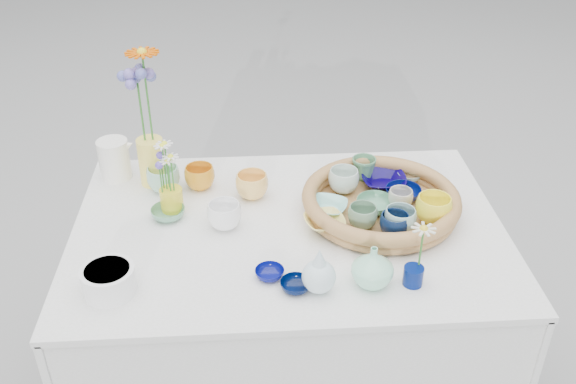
{
  "coord_description": "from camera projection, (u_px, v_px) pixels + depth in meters",
  "views": [
    {
      "loc": [
        -0.1,
        -1.54,
        1.85
      ],
      "look_at": [
        0.0,
        0.02,
        0.87
      ],
      "focal_mm": 40.0,
      "sensor_mm": 36.0,
      "label": 1
    }
  ],
  "objects": [
    {
      "name": "loose_ceramic_5",
      "position": [
        163.0,
        179.0,
        2.03
      ],
      "size": [
        0.14,
        0.14,
        0.08
      ],
      "primitive_type": "imported",
      "rotation": [
        0.0,
        0.0,
        0.38
      ],
      "color": "#96CFB5",
      "rests_on": "display_table"
    },
    {
      "name": "tray_ceramic_6",
      "position": [
        344.0,
        181.0,
        1.99
      ],
      "size": [
        0.11,
        0.11,
        0.08
      ],
      "primitive_type": "imported",
      "rotation": [
        0.0,
        0.0,
        0.17
      ],
      "color": "silver",
      "rests_on": "wicker_tray"
    },
    {
      "name": "loose_ceramic_1",
      "position": [
        252.0,
        186.0,
        2.0
      ],
      "size": [
        0.12,
        0.12,
        0.08
      ],
      "primitive_type": "imported",
      "rotation": [
        0.0,
        0.0,
        0.25
      ],
      "color": "#FFC460",
      "rests_on": "display_table"
    },
    {
      "name": "tall_vase_yellow",
      "position": [
        152.0,
        161.0,
        2.05
      ],
      "size": [
        0.1,
        0.1,
        0.16
      ],
      "primitive_type": "cylinder",
      "rotation": [
        0.0,
        0.0,
        0.28
      ],
      "color": "#FFE558",
      "rests_on": "display_table"
    },
    {
      "name": "tray_ceramic_10",
      "position": [
        324.0,
        222.0,
        1.84
      ],
      "size": [
        0.14,
        0.14,
        0.03
      ],
      "primitive_type": "imported",
      "rotation": [
        0.0,
        0.0,
        0.25
      ],
      "color": "#FFED79",
      "rests_on": "wicker_tray"
    },
    {
      "name": "fluted_bowl",
      "position": [
        109.0,
        280.0,
        1.62
      ],
      "size": [
        0.14,
        0.14,
        0.07
      ],
      "primitive_type": null,
      "rotation": [
        0.0,
        0.0,
        -0.04
      ],
      "color": "white",
      "rests_on": "display_table"
    },
    {
      "name": "bud_vase_seafoam",
      "position": [
        373.0,
        266.0,
        1.63
      ],
      "size": [
        0.13,
        0.13,
        0.11
      ],
      "primitive_type": "imported",
      "rotation": [
        0.0,
        0.0,
        0.18
      ],
      "color": "#9AEAC2",
      "rests_on": "display_table"
    },
    {
      "name": "white_pitcher",
      "position": [
        114.0,
        159.0,
        2.08
      ],
      "size": [
        0.15,
        0.12,
        0.13
      ],
      "primitive_type": null,
      "rotation": [
        0.0,
        0.0,
        -0.11
      ],
      "color": "white",
      "rests_on": "display_table"
    },
    {
      "name": "loose_ceramic_2",
      "position": [
        168.0,
        213.0,
        1.91
      ],
      "size": [
        0.13,
        0.13,
        0.03
      ],
      "primitive_type": "imported",
      "rotation": [
        0.0,
        0.0,
        0.3
      ],
      "color": "#5D9675",
      "rests_on": "display_table"
    },
    {
      "name": "tray_ceramic_1",
      "position": [
        403.0,
        193.0,
        1.97
      ],
      "size": [
        0.11,
        0.11,
        0.03
      ],
      "primitive_type": "imported",
      "rotation": [
        0.0,
        0.0,
        -0.04
      ],
      "color": "#040F50",
      "rests_on": "wicker_tray"
    },
    {
      "name": "loose_ceramic_3",
      "position": [
        224.0,
        216.0,
        1.86
      ],
      "size": [
        0.12,
        0.12,
        0.08
      ],
      "primitive_type": "imported",
      "rotation": [
        0.0,
        0.0,
        -0.24
      ],
      "color": "white",
      "rests_on": "display_table"
    },
    {
      "name": "tray_ceramic_12",
      "position": [
        364.0,
        168.0,
        2.06
      ],
      "size": [
        0.1,
        0.1,
        0.07
      ],
      "primitive_type": "imported",
      "rotation": [
        0.0,
        0.0,
        0.36
      ],
      "color": "#498159",
      "rests_on": "wicker_tray"
    },
    {
      "name": "loose_ceramic_4",
      "position": [
        270.0,
        273.0,
        1.68
      ],
      "size": [
        0.1,
        0.1,
        0.02
      ],
      "primitive_type": "imported",
      "rotation": [
        0.0,
        0.0,
        -0.42
      ],
      "color": "#060B61",
      "rests_on": "display_table"
    },
    {
      "name": "daisy_cup",
      "position": [
        172.0,
        200.0,
        1.93
      ],
      "size": [
        0.08,
        0.08,
        0.07
      ],
      "primitive_type": "cylinder",
      "rotation": [
        0.0,
        0.0,
        -0.24
      ],
      "color": "yellow",
      "rests_on": "display_table"
    },
    {
      "name": "hydrangea",
      "position": [
        141.0,
        109.0,
        1.95
      ],
      "size": [
        0.08,
        0.08,
        0.29
      ],
      "primitive_type": null,
      "rotation": [
        0.0,
        0.0,
        0.01
      ],
      "color": "#565CAB",
      "rests_on": "tall_vase_yellow"
    },
    {
      "name": "gerbera",
      "position": [
        148.0,
        98.0,
        1.93
      ],
      "size": [
        0.12,
        0.12,
        0.3
      ],
      "primitive_type": null,
      "rotation": [
        0.0,
        0.0,
        0.05
      ],
      "color": "#D45100",
      "rests_on": "tall_vase_yellow"
    },
    {
      "name": "wicker_tray",
      "position": [
        381.0,
        202.0,
        1.92
      ],
      "size": [
        0.47,
        0.47,
        0.08
      ],
      "primitive_type": null,
      "color": "brown",
      "rests_on": "display_table"
    },
    {
      "name": "tray_ceramic_9",
      "position": [
        394.0,
        225.0,
        1.8
      ],
      "size": [
        0.09,
        0.09,
        0.07
      ],
      "primitive_type": "imported",
      "rotation": [
        0.0,
        0.0,
        -0.11
      ],
      "color": "#091A3C",
      "rests_on": "wicker_tray"
    },
    {
      "name": "tray_ceramic_3",
      "position": [
        375.0,
        205.0,
        1.91
      ],
      "size": [
        0.13,
        0.13,
        0.04
      ],
      "primitive_type": "imported",
      "rotation": [
        0.0,
        0.0,
        -0.17
      ],
      "color": "#54926F",
      "rests_on": "wicker_tray"
    },
    {
      "name": "bud_vase_cobalt",
      "position": [
        413.0,
        276.0,
        1.65
      ],
      "size": [
        0.06,
        0.06,
        0.05
      ],
      "primitive_type": "cylinder",
      "rotation": [
        0.0,
        0.0,
        -0.16
      ],
      "color": "#031355",
      "rests_on": "display_table"
    },
    {
      "name": "loose_ceramic_0",
      "position": [
        200.0,
        177.0,
        2.04
      ],
      "size": [
        0.1,
        0.1,
        0.08
      ],
      "primitive_type": "imported",
      "rotation": [
        0.0,
        0.0,
        0.01
      ],
      "color": "orange",
      "rests_on": "display_table"
    },
    {
      "name": "loose_ceramic_6",
      "position": [
        296.0,
        285.0,
        1.64
      ],
      "size": [
        0.09,
        0.09,
        0.03
      ],
      "primitive_type": "imported",
      "rotation": [
        0.0,
        0.0,
        0.13
      ],
      "color": "#000A30",
      "rests_on": "display_table"
    },
    {
      "name": "tray_ceramic_8",
      "position": [
        409.0,
        176.0,
        2.07
      ],
      "size": [
        0.1,
        0.1,
        0.02
      ],
      "primitive_type": "imported",
      "rotation": [
        0.0,
        0.0,
        0.38
      ],
      "color": "#99C9DD",
      "rests_on": "wicker_tray"
    },
    {
      "name": "tray_ceramic_11",
      "position": [
        400.0,
        220.0,
        1.81
      ],
      "size": [
        0.11,
        0.11,
        0.07
      ],
      "primitive_type": "imported",
      "rotation": [
        0.0,
        0.0,
        -0.22
      ],
      "color": "#91BEB6",
      "rests_on": "wicker_tray"
    },
    {
      "name": "tray_ceramic_4",
      "position": [
        363.0,
        217.0,
        1.83
      ],
      "size": [
        0.1,
        0.1,
        0.07
      ],
      "primitive_type": "imported",
      "rotation": [
        0.0,
        0.0,
        0.21
      ],
      "color": "slate",
      "rests_on": "wicker_tray"
    },
    {
      "name": "tray_ceramic_2",
      "position": [
        433.0,
        209.0,
        1.85
      ],
      "size": [
        0.12,
        0.12,
        0.08
      ],
      "primitive_type": "imported",
      "rotation": [
        0.0,
        0.0,
        0.22
      ],
      "color": "yellow",
      "rests_on": "wicker_tray"
    },
    {
      "name": "tray_ceramic_5",
      "position": [
        328.0,
        207.0,
        1.91
      ],
      "size": [
        0.15,
        0.15,
        0.03
      ],
      "primitive_type": "imported",
      "rotation": [
        0.0,
        0.0,
        -0.41
      ],
      "color": "#88D6CC",
      "rests_on": "wicker_tray"
    },
    {
      "name": "bud_vase_paleblue",
      "position": [
        319.0,
        269.0,
        1.6
      ],
      "size": [
        0.11,
        0.11,
        0.13
      ],
      "primitive_type": null,
      "rotation": [
        0.0,
        0.0,
        0.32
      ],
      "color": "silver",
      "rests_on": "display_table"
    },
    {
      "name": "tray_ceramic_0",
      "position": [
        384.0,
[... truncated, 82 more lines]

